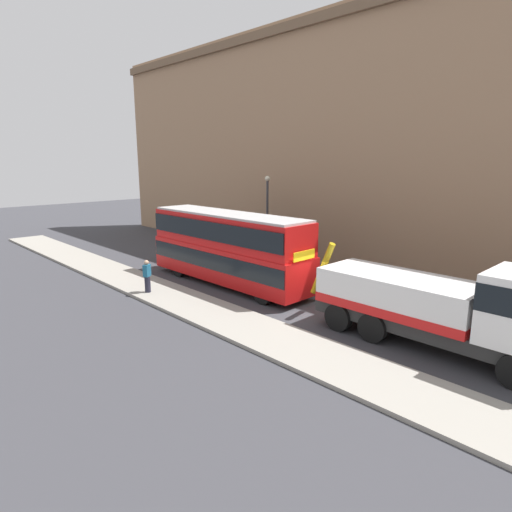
% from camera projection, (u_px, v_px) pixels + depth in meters
% --- Properties ---
extents(ground_plane, '(120.00, 120.00, 0.00)m').
position_uv_depth(ground_plane, '(322.00, 309.00, 20.51)').
color(ground_plane, '#38383D').
extents(near_kerb, '(60.00, 2.80, 0.15)m').
position_uv_depth(near_kerb, '(258.00, 332.00, 17.67)').
color(near_kerb, gray).
rests_on(near_kerb, ground_plane).
extents(building_facade, '(60.00, 1.50, 16.00)m').
position_uv_depth(building_facade, '(415.00, 138.00, 24.08)').
color(building_facade, '#9E7A5B').
rests_on(building_facade, ground_plane).
extents(recovery_tow_truck, '(10.15, 2.72, 3.67)m').
position_uv_depth(recovery_tow_truck, '(444.00, 305.00, 15.72)').
color(recovery_tow_truck, '#2D2D2D').
rests_on(recovery_tow_truck, ground_plane).
extents(double_decker_bus, '(11.07, 2.65, 4.06)m').
position_uv_depth(double_decker_bus, '(228.00, 245.00, 24.23)').
color(double_decker_bus, red).
rests_on(double_decker_bus, ground_plane).
extents(pedestrian_onlooker, '(0.42, 0.48, 1.71)m').
position_uv_depth(pedestrian_onlooker, '(147.00, 277.00, 22.52)').
color(pedestrian_onlooker, '#232333').
rests_on(pedestrian_onlooker, near_kerb).
extents(street_lamp, '(0.36, 0.36, 5.83)m').
position_uv_depth(street_lamp, '(267.00, 210.00, 30.20)').
color(street_lamp, '#38383D').
rests_on(street_lamp, ground_plane).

